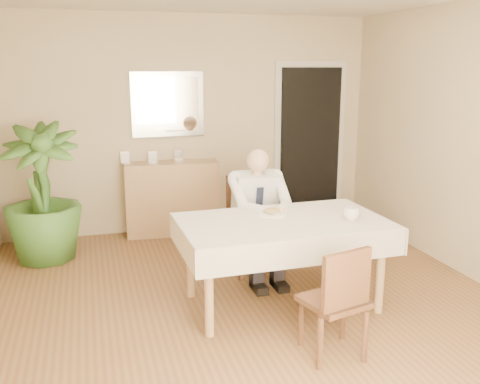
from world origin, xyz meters
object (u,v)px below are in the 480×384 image
object	(u,v)px
dining_table	(283,230)
sideboard	(172,198)
seated_man	(261,209)
chair_near	(338,297)
chair_far	(251,217)
potted_palm	(41,193)
coffee_mug	(351,214)

from	to	relation	value
dining_table	sideboard	xyz separation A→B (m)	(-0.58, 2.24, -0.23)
seated_man	dining_table	bearing A→B (deg)	-90.00
chair_near	seated_man	bearing A→B (deg)	77.44
chair_far	potted_palm	world-z (taller)	potted_palm
potted_palm	chair_far	bearing A→B (deg)	-22.57
chair_near	sideboard	distance (m)	3.24
dining_table	coffee_mug	size ratio (longest dim) A/B	12.87
seated_man	potted_palm	bearing A→B (deg)	150.71
dining_table	sideboard	bearing A→B (deg)	103.10
sideboard	chair_far	bearing A→B (deg)	-62.02
dining_table	sideboard	distance (m)	2.33
dining_table	sideboard	world-z (taller)	sideboard
chair_far	coffee_mug	xyz separation A→B (m)	(0.55, -1.03, 0.28)
chair_far	seated_man	xyz separation A→B (m)	(0.00, -0.29, 0.16)
dining_table	chair_near	bearing A→B (deg)	-87.46
chair_near	seated_man	distance (m)	1.54
dining_table	sideboard	size ratio (longest dim) A/B	1.58
chair_near	potted_palm	xyz separation A→B (m)	(-2.07, 2.65, 0.26)
chair_near	sideboard	size ratio (longest dim) A/B	0.75
coffee_mug	seated_man	bearing A→B (deg)	126.48
chair_near	sideboard	bearing A→B (deg)	86.47
dining_table	coffee_mug	distance (m)	0.58
chair_near	dining_table	bearing A→B (deg)	78.93
chair_far	sideboard	size ratio (longest dim) A/B	0.85
sideboard	chair_near	bearing A→B (deg)	-73.63
chair_near	coffee_mug	world-z (taller)	coffee_mug
sideboard	potted_palm	xyz separation A→B (m)	(-1.44, -0.52, 0.28)
coffee_mug	sideboard	distance (m)	2.67
dining_table	coffee_mug	bearing A→B (deg)	-16.35
dining_table	seated_man	xyz separation A→B (m)	(-0.00, 0.59, 0.02)
seated_man	chair_near	bearing A→B (deg)	-87.66
coffee_mug	dining_table	bearing A→B (deg)	164.95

